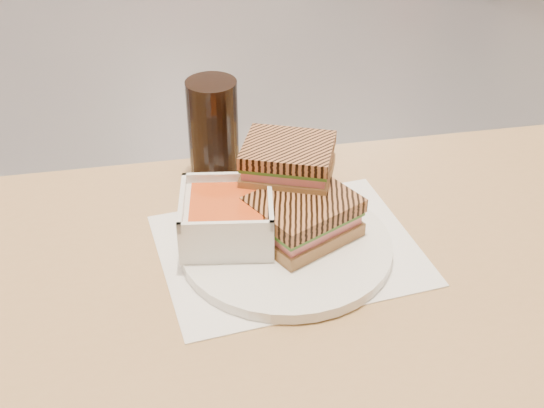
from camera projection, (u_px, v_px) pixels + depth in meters
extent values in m
cube|color=#AA8252|center=(376.00, 284.00, 0.97)|extent=(1.24, 0.77, 0.03)
cylinder|color=#AA8252|center=(26.00, 370.00, 1.34)|extent=(0.06, 0.06, 0.72)
cube|color=white|center=(289.00, 250.00, 1.01)|extent=(0.36, 0.29, 0.00)
cylinder|color=white|center=(286.00, 247.00, 1.00)|extent=(0.29, 0.29, 0.02)
cube|color=white|center=(227.00, 221.00, 0.99)|extent=(0.15, 0.15, 0.05)
cube|color=#E2591F|center=(226.00, 204.00, 0.97)|extent=(0.12, 0.12, 0.01)
cube|color=white|center=(270.00, 200.00, 0.97)|extent=(0.03, 0.12, 0.01)
cube|color=white|center=(182.00, 202.00, 0.97)|extent=(0.03, 0.12, 0.01)
cube|color=white|center=(227.00, 177.00, 1.02)|extent=(0.12, 0.03, 0.01)
cube|color=white|center=(226.00, 227.00, 0.92)|extent=(0.12, 0.03, 0.01)
cube|color=#A97C47|center=(303.00, 228.00, 1.00)|extent=(0.17, 0.16, 0.02)
cube|color=#DF7372|center=(303.00, 219.00, 0.99)|extent=(0.16, 0.14, 0.01)
cube|color=#386B23|center=(303.00, 213.00, 0.99)|extent=(0.16, 0.15, 0.01)
cube|color=#9D6238|center=(303.00, 205.00, 0.98)|extent=(0.17, 0.16, 0.02)
cube|color=#A97C47|center=(288.00, 172.00, 1.03)|extent=(0.16, 0.15, 0.02)
cube|color=#DF7372|center=(288.00, 163.00, 1.02)|extent=(0.14, 0.13, 0.01)
cube|color=#386B23|center=(288.00, 157.00, 1.02)|extent=(0.15, 0.14, 0.01)
cube|color=#9D6238|center=(288.00, 150.00, 1.01)|extent=(0.16, 0.15, 0.02)
cylinder|color=black|center=(213.00, 131.00, 1.12)|extent=(0.08, 0.08, 0.17)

